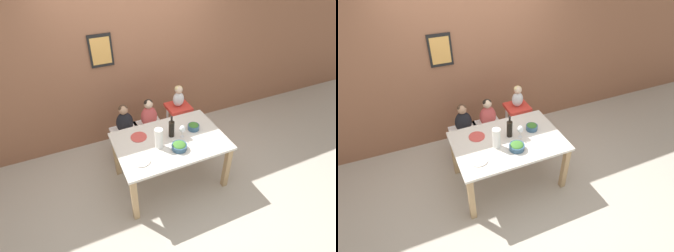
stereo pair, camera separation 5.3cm
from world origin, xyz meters
The scene contains 16 objects.
ground_plane centered at (0.00, 0.00, 0.00)m, with size 14.00×14.00×0.00m, color #BCB2A3.
wall_back centered at (0.00, 1.28, 1.35)m, with size 10.00×0.09×2.70m.
dining_table centered at (0.00, 0.00, 0.63)m, with size 1.42×0.95×0.73m.
chair_far_left centered at (-0.40, 0.72, 0.40)m, with size 0.42×0.40×0.48m.
chair_far_center centered at (-0.02, 0.72, 0.40)m, with size 0.42×0.40×0.48m.
chair_right_highchair centered at (0.46, 0.72, 0.56)m, with size 0.36×0.34×0.71m.
person_child_left centered at (-0.40, 0.72, 0.69)m, with size 0.25×0.20×0.46m.
person_child_center centered at (-0.02, 0.72, 0.69)m, with size 0.25×0.20×0.46m.
person_baby_right centered at (0.46, 0.72, 0.89)m, with size 0.18×0.14×0.34m.
wine_bottle centered at (0.05, 0.08, 0.85)m, with size 0.08×0.08×0.31m.
paper_towel_roll centered at (-0.18, -0.06, 0.86)m, with size 0.10×0.10×0.27m.
wine_glass_near centered at (0.17, 0.00, 0.85)m, with size 0.08×0.08×0.18m.
salad_bowl_large centered at (0.03, -0.20, 0.77)m, with size 0.19×0.19×0.09m.
salad_bowl_small centered at (0.38, 0.08, 0.77)m, with size 0.16×0.16×0.09m.
dinner_plate_front_left centered at (-0.47, -0.21, 0.73)m, with size 0.21×0.21×0.01m.
dinner_plate_back_left centered at (-0.35, 0.22, 0.73)m, with size 0.21×0.21×0.01m.
Camera 1 is at (-1.08, -2.36, 2.90)m, focal length 28.00 mm.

